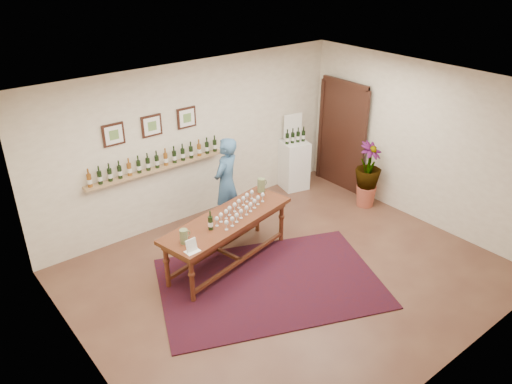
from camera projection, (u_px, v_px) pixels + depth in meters
ground at (289, 275)px, 7.54m from camera, size 6.00×6.00×0.00m
room_shell at (308, 140)px, 9.50m from camera, size 6.00×6.00×6.00m
rug at (270, 283)px, 7.37m from camera, size 3.75×3.18×0.02m
tasting_table at (228, 225)px, 7.55m from camera, size 2.36×1.17×0.80m
table_glasses at (240, 208)px, 7.59m from camera, size 1.19×0.66×0.16m
table_bottles at (208, 219)px, 7.15m from camera, size 0.31×0.20×0.31m
pitcher_left at (184, 236)px, 6.83m from camera, size 0.17×0.17×0.21m
pitcher_right at (261, 185)px, 8.23m from camera, size 0.18×0.18×0.23m
menu_card at (191, 245)px, 6.66m from camera, size 0.20×0.15×0.18m
display_pedestal at (294, 165)px, 10.02m from camera, size 0.59×0.59×0.98m
pedestal_bottles at (295, 135)px, 9.71m from camera, size 0.33×0.16×0.32m
info_sign at (293, 126)px, 9.84m from camera, size 0.39×0.11×0.54m
potted_plant at (368, 175)px, 9.25m from camera, size 0.67×0.67×1.09m
person at (226, 183)px, 8.51m from camera, size 0.71×0.61×1.64m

